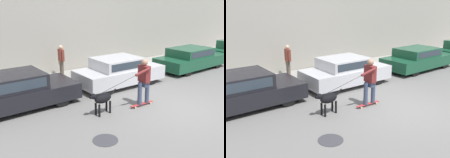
# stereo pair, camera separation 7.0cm
# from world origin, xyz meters

# --- Properties ---
(ground_plane) EXTENTS (36.00, 36.00, 0.00)m
(ground_plane) POSITION_xyz_m (0.00, 0.00, 0.00)
(ground_plane) COLOR slate
(back_wall) EXTENTS (32.00, 0.30, 5.43)m
(back_wall) POSITION_xyz_m (0.00, 6.84, 2.72)
(back_wall) COLOR #9E998E
(back_wall) RESTS_ON ground_plane
(sidewalk_curb) EXTENTS (30.00, 2.18, 0.13)m
(sidewalk_curb) POSITION_xyz_m (0.00, 5.58, 0.06)
(sidewalk_curb) COLOR gray
(sidewalk_curb) RESTS_ON ground_plane
(parked_car_0) EXTENTS (4.19, 1.95, 1.26)m
(parked_car_0) POSITION_xyz_m (-4.57, 3.38, 0.61)
(parked_car_0) COLOR black
(parked_car_0) RESTS_ON ground_plane
(parked_car_1) EXTENTS (3.94, 1.79, 1.27)m
(parked_car_1) POSITION_xyz_m (-0.06, 3.38, 0.62)
(parked_car_1) COLOR black
(parked_car_1) RESTS_ON ground_plane
(parked_car_2) EXTENTS (4.41, 1.96, 1.20)m
(parked_car_2) POSITION_xyz_m (4.92, 3.38, 0.59)
(parked_car_2) COLOR black
(parked_car_2) RESTS_ON ground_plane
(dog) EXTENTS (1.09, 0.41, 0.81)m
(dog) POSITION_xyz_m (-2.43, 1.18, 0.55)
(dog) COLOR black
(dog) RESTS_ON ground_plane
(skateboarder) EXTENTS (2.42, 0.62, 1.71)m
(skateboarder) POSITION_xyz_m (-0.83, 0.95, 0.98)
(skateboarder) COLOR beige
(skateboarder) RESTS_ON ground_plane
(pedestrian_with_bag) EXTENTS (0.27, 0.69, 1.52)m
(pedestrian_with_bag) POSITION_xyz_m (-1.68, 5.80, 0.96)
(pedestrian_with_bag) COLOR brown
(pedestrian_with_bag) RESTS_ON sidewalk_curb
(manhole_cover) EXTENTS (0.70, 0.70, 0.01)m
(manhole_cover) POSITION_xyz_m (-3.32, -0.29, 0.01)
(manhole_cover) COLOR #38383D
(manhole_cover) RESTS_ON ground_plane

